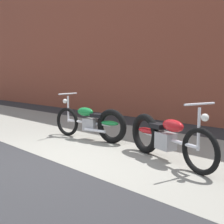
% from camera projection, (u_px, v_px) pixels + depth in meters
% --- Properties ---
extents(ground_plane, '(80.00, 80.00, 0.00)m').
position_uv_depth(ground_plane, '(56.00, 162.00, 4.38)').
color(ground_plane, '#2D2D30').
extents(sidewalk_slab, '(36.00, 3.50, 0.01)m').
position_uv_depth(sidewalk_slab, '(126.00, 144.00, 5.62)').
color(sidewalk_slab, gray).
rests_on(sidewalk_slab, ground).
extents(brick_building_wall, '(36.00, 0.50, 6.20)m').
position_uv_depth(brick_building_wall, '(206.00, 18.00, 7.70)').
color(brick_building_wall, brown).
rests_on(brick_building_wall, ground).
extents(motorcycle_green, '(2.00, 0.60, 1.03)m').
position_uv_depth(motorcycle_green, '(93.00, 122.00, 5.93)').
color(motorcycle_green, black).
rests_on(motorcycle_green, ground).
extents(motorcycle_red, '(1.96, 0.80, 1.03)m').
position_uv_depth(motorcycle_red, '(163.00, 137.00, 4.48)').
color(motorcycle_red, black).
rests_on(motorcycle_red, ground).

